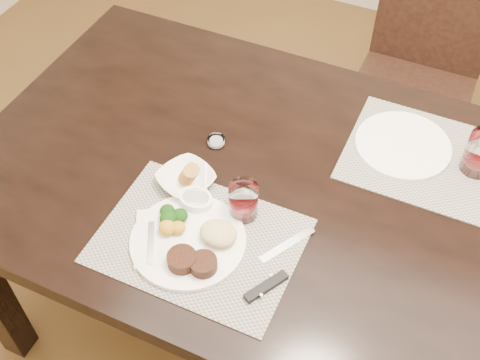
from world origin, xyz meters
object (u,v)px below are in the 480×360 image
at_px(cracker_bowl, 186,179).
at_px(wine_glass_near, 243,202).
at_px(dinner_plate, 192,241).
at_px(steak_knife, 271,276).
at_px(far_plate, 403,145).
at_px(chair_far, 420,67).

xyz_separation_m(cracker_bowl, wine_glass_near, (0.17, -0.03, 0.02)).
relative_size(dinner_plate, cracker_bowl, 1.55).
bearing_deg(steak_knife, wine_glass_near, 163.35).
bearing_deg(cracker_bowl, wine_glass_near, -8.81).
relative_size(steak_knife, far_plate, 0.99).
height_order(steak_knife, cracker_bowl, cracker_bowl).
xyz_separation_m(cracker_bowl, far_plate, (0.46, 0.35, -0.01)).
relative_size(chair_far, cracker_bowl, 5.20).
bearing_deg(far_plate, dinner_plate, -125.04).
height_order(dinner_plate, wine_glass_near, wine_glass_near).
bearing_deg(cracker_bowl, steak_knife, -28.66).
relative_size(steak_knife, wine_glass_near, 2.59).
xyz_separation_m(steak_knife, cracker_bowl, (-0.30, 0.16, 0.01)).
bearing_deg(cracker_bowl, dinner_plate, -57.84).
bearing_deg(wine_glass_near, dinner_plate, -117.05).
bearing_deg(wine_glass_near, chair_far, 77.83).
relative_size(cracker_bowl, wine_glass_near, 1.80).
height_order(cracker_bowl, far_plate, cracker_bowl).
xyz_separation_m(chair_far, wine_glass_near, (-0.23, -1.07, 0.29)).
distance_m(dinner_plate, cracker_bowl, 0.19).
height_order(steak_knife, wine_glass_near, wine_glass_near).
distance_m(chair_far, dinner_plate, 1.27).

